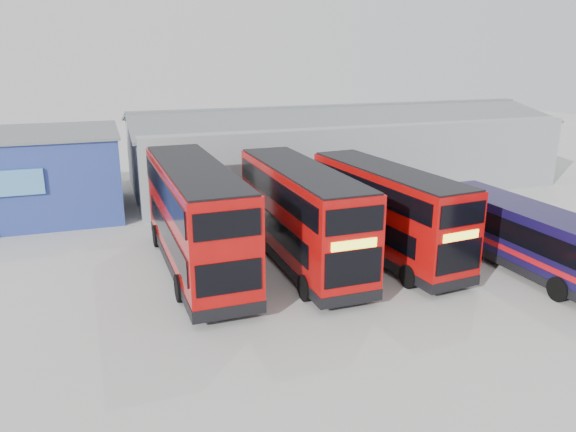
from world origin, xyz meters
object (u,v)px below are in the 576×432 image
Objects in this scene: maintenance_shed at (338,149)px; double_decker_centre at (301,217)px; single_decker_blue at (528,240)px; double_decker_left at (196,220)px; office_block at (14,175)px; double_decker_right at (386,214)px.

maintenance_shed is 2.72× the size of double_decker_centre.
double_decker_left is at bearing -20.89° from single_decker_blue.
office_block is 18.73m from double_decker_centre.
office_block reaches higher than double_decker_centre.
single_decker_blue is at bearing 160.21° from double_decker_left.
maintenance_shed is 15.79m from double_decker_right.
office_block is at bearing -55.56° from double_decker_left.
maintenance_shed reaches higher than single_decker_blue.
office_block is 22.25m from double_decker_right.
single_decker_blue is (1.25, -18.93, -1.12)m from maintenance_shed.
maintenance_shed is at bearing 5.21° from office_block.
office_block is 1.04× the size of double_decker_left.
single_decker_blue is at bearing -24.16° from double_decker_centre.
maintenance_shed reaches higher than office_block.
double_decker_right is (-4.12, -15.24, -0.39)m from maintenance_shed.
double_decker_right is at bearing -6.32° from double_decker_centre.
maintenance_shed is 17.05m from double_decker_centre.
office_block is at bearing -174.79° from maintenance_shed.
double_decker_left is 1.10× the size of double_decker_right.
double_decker_left is at bearing -54.03° from office_block.
double_decker_left reaches higher than double_decker_centre.
double_decker_centre is at bearing -43.32° from office_block.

